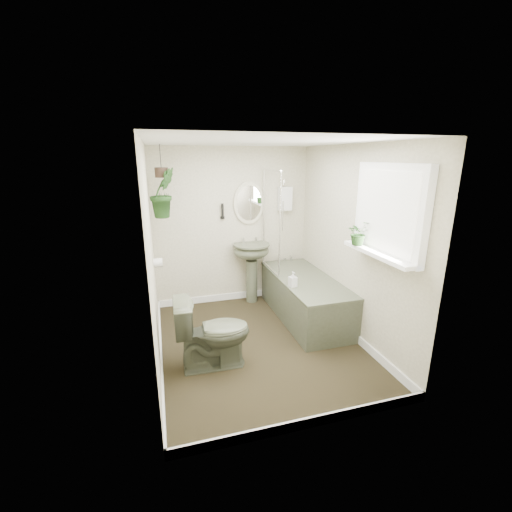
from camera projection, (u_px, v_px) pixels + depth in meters
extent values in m
cube|color=black|center=(259.00, 344.00, 4.11)|extent=(2.30, 2.80, 0.02)
cube|color=white|center=(260.00, 141.00, 3.46)|extent=(2.30, 2.80, 0.02)
cube|color=beige|center=(232.00, 227.00, 5.09)|extent=(2.30, 0.02, 2.30)
cube|color=beige|center=(316.00, 300.00, 2.49)|extent=(2.30, 0.02, 2.30)
cube|color=beige|center=(151.00, 259.00, 3.48)|extent=(0.02, 2.80, 2.30)
cube|color=beige|center=(352.00, 244.00, 4.10)|extent=(0.02, 2.80, 2.30)
cube|color=white|center=(260.00, 339.00, 4.10)|extent=(2.30, 2.80, 0.10)
cube|color=white|center=(285.00, 199.00, 5.13)|extent=(0.20, 0.10, 0.35)
ellipsoid|color=beige|center=(249.00, 203.00, 5.02)|extent=(0.46, 0.03, 0.62)
cylinder|color=black|center=(223.00, 211.00, 4.93)|extent=(0.04, 0.04, 0.22)
cylinder|color=white|center=(158.00, 263.00, 4.21)|extent=(0.11, 0.11, 0.11)
cube|color=white|center=(389.00, 211.00, 3.30)|extent=(0.08, 1.00, 0.90)
cube|color=white|center=(378.00, 253.00, 3.40)|extent=(0.18, 1.00, 0.04)
cube|color=white|center=(385.00, 211.00, 3.28)|extent=(0.01, 0.86, 0.76)
imported|color=#4D5340|center=(213.00, 332.00, 3.57)|extent=(0.78, 0.46, 0.78)
imported|color=black|center=(358.00, 233.00, 3.62)|extent=(0.27, 0.25, 0.26)
imported|color=black|center=(163.00, 193.00, 4.24)|extent=(0.43, 0.40, 0.61)
imported|color=black|center=(293.00, 279.00, 4.29)|extent=(0.10, 0.10, 0.19)
cylinder|color=#312219|center=(161.00, 172.00, 4.17)|extent=(0.16, 0.16, 0.12)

